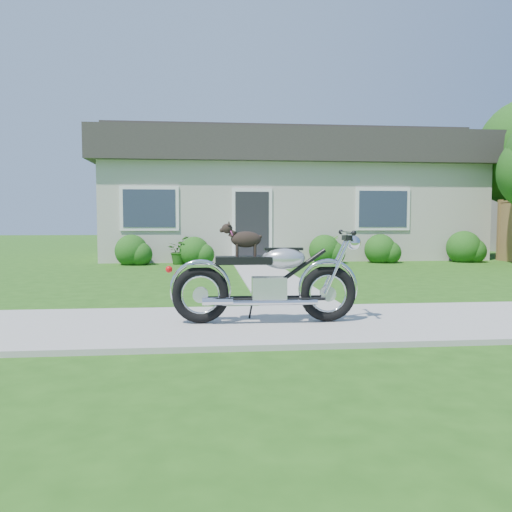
{
  "coord_description": "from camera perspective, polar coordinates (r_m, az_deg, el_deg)",
  "views": [
    {
      "loc": [
        -2.84,
        -5.81,
        1.23
      ],
      "look_at": [
        -2.17,
        1.0,
        0.75
      ],
      "focal_mm": 35.0,
      "sensor_mm": 36.0,
      "label": 1
    }
  ],
  "objects": [
    {
      "name": "ground",
      "position": [
        6.58,
        20.22,
        -7.0
      ],
      "size": [
        80.0,
        80.0,
        0.0
      ],
      "primitive_type": "plane",
      "color": "#235114",
      "rests_on": "ground"
    },
    {
      "name": "sidewalk",
      "position": [
        6.58,
        20.22,
        -6.83
      ],
      "size": [
        24.0,
        2.2,
        0.04
      ],
      "primitive_type": "cube",
      "color": "#9E9B93",
      "rests_on": "ground"
    },
    {
      "name": "walkway",
      "position": [
        10.96,
        1.43,
        -2.36
      ],
      "size": [
        1.2,
        8.0,
        0.03
      ],
      "primitive_type": "cube",
      "color": "#9E9B93",
      "rests_on": "ground"
    },
    {
      "name": "house",
      "position": [
        18.05,
        3.44,
        6.94
      ],
      "size": [
        12.6,
        7.03,
        4.5
      ],
      "color": "beige",
      "rests_on": "ground"
    },
    {
      "name": "shrub_row",
      "position": [
        14.68,
        6.89,
        0.72
      ],
      "size": [
        10.8,
        1.02,
        1.02
      ],
      "color": "#1E4F15",
      "rests_on": "ground"
    },
    {
      "name": "potted_plant_left",
      "position": [
        14.41,
        -8.9,
        0.63
      ],
      "size": [
        0.71,
        0.79,
        0.79
      ],
      "primitive_type": "imported",
      "rotation": [
        0.0,
        0.0,
        1.72
      ],
      "color": "#205015",
      "rests_on": "ground"
    },
    {
      "name": "potted_plant_right",
      "position": [
        14.84,
        8.7,
        0.77
      ],
      "size": [
        0.56,
        0.56,
        0.81
      ],
      "primitive_type": "imported",
      "rotation": [
        0.0,
        0.0,
        4.99
      ],
      "color": "#34701E",
      "rests_on": "ground"
    },
    {
      "name": "motorcycle_with_dog",
      "position": [
        5.84,
        1.43,
        -2.68
      ],
      "size": [
        2.22,
        0.6,
        1.16
      ],
      "rotation": [
        0.0,
        0.0,
        -0.03
      ],
      "color": "black",
      "rests_on": "sidewalk"
    }
  ]
}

